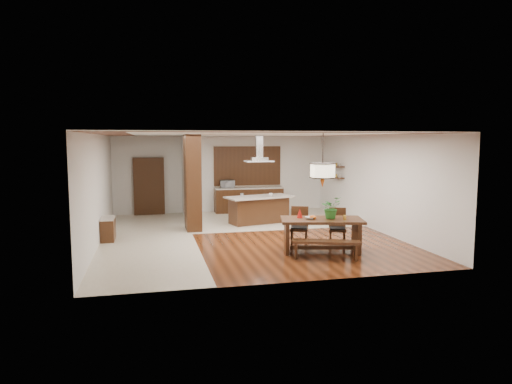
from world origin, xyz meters
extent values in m
plane|color=#3E1B0B|center=(0.00, 0.00, 0.00)|extent=(9.00, 9.00, 0.00)
cube|color=white|center=(0.00, 0.00, 2.90)|extent=(8.00, 9.00, 0.04)
cube|color=silver|center=(0.00, 4.50, 1.45)|extent=(8.00, 0.04, 2.90)
cube|color=silver|center=(0.00, -4.50, 1.45)|extent=(8.00, 0.04, 2.90)
cube|color=silver|center=(-4.00, 0.00, 1.45)|extent=(0.04, 9.00, 2.90)
cube|color=silver|center=(4.00, 0.00, 1.45)|extent=(0.04, 9.00, 2.90)
cube|color=beige|center=(-2.75, 0.00, 0.01)|extent=(2.50, 9.00, 0.01)
cube|color=beige|center=(1.25, 2.50, 0.01)|extent=(5.50, 4.00, 0.01)
cube|color=#401D10|center=(0.00, 0.00, 2.88)|extent=(8.00, 9.00, 0.02)
cube|color=black|center=(-1.40, 1.20, 1.45)|extent=(0.45, 1.00, 2.90)
cube|color=silver|center=(-1.40, 3.30, 1.45)|extent=(0.18, 2.40, 2.90)
cube|color=black|center=(-3.81, 0.20, 0.32)|extent=(0.37, 0.88, 0.63)
cube|color=black|center=(-2.70, 4.40, 1.05)|extent=(1.10, 0.20, 2.10)
cube|color=black|center=(1.00, 4.20, 0.45)|extent=(2.60, 0.60, 0.90)
cube|color=beige|center=(1.00, 4.20, 0.92)|extent=(2.60, 0.62, 0.05)
cube|color=brown|center=(1.00, 4.46, 1.75)|extent=(2.60, 0.08, 1.50)
cube|color=black|center=(3.87, 2.60, 1.40)|extent=(0.26, 0.90, 0.04)
cube|color=black|center=(3.87, 2.60, 1.80)|extent=(0.26, 0.90, 0.04)
cube|color=black|center=(1.40, -2.34, 0.79)|extent=(2.15, 1.42, 0.07)
cube|color=black|center=(0.57, -2.14, 0.38)|extent=(0.27, 0.79, 0.76)
cube|color=black|center=(2.24, -2.54, 0.38)|extent=(0.27, 0.79, 0.76)
imported|color=#266A23|center=(1.63, -2.36, 1.09)|extent=(0.61, 0.58, 0.54)
imported|color=beige|center=(1.11, -2.35, 0.85)|extent=(0.32, 0.32, 0.06)
cone|color=#A0110B|center=(0.92, -2.09, 0.94)|extent=(0.18, 0.18, 0.23)
cylinder|color=gold|center=(1.89, -2.60, 0.88)|extent=(0.09, 0.09, 0.11)
cube|color=black|center=(0.82, 1.79, 0.43)|extent=(2.02, 1.17, 0.86)
cube|color=beige|center=(0.82, 1.75, 0.88)|extent=(2.36, 1.47, 0.05)
imported|color=silver|center=(1.19, 1.68, 0.95)|extent=(0.16, 0.16, 0.10)
imported|color=#BABCC2|center=(0.17, 4.16, 1.10)|extent=(0.54, 0.37, 0.29)
camera|label=1|loc=(-2.66, -12.66, 2.72)|focal=32.00mm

